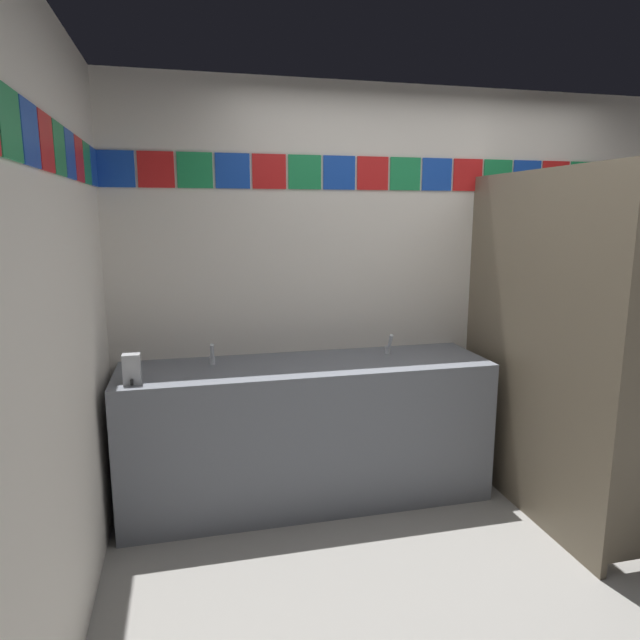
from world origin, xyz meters
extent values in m
plane|color=gray|center=(0.00, 0.00, 0.00)|extent=(8.71, 8.71, 0.00)
cube|color=silver|center=(0.00, 1.46, 1.28)|extent=(3.96, 0.08, 2.55)
cube|color=#1947B7|center=(-1.87, 1.41, 2.00)|extent=(0.21, 0.01, 0.21)
cube|color=red|center=(-1.65, 1.41, 2.00)|extent=(0.21, 0.01, 0.21)
cube|color=#1E8C4C|center=(-1.43, 1.41, 2.00)|extent=(0.21, 0.01, 0.21)
cube|color=#1947B7|center=(-1.21, 1.41, 2.00)|extent=(0.21, 0.01, 0.21)
cube|color=red|center=(-0.99, 1.41, 2.00)|extent=(0.21, 0.01, 0.21)
cube|color=#1E8C4C|center=(-0.77, 1.41, 2.00)|extent=(0.21, 0.01, 0.21)
cube|color=#1947B7|center=(-0.55, 1.41, 2.00)|extent=(0.21, 0.01, 0.21)
cube|color=red|center=(-0.33, 1.41, 2.00)|extent=(0.21, 0.01, 0.21)
cube|color=#1E8C4C|center=(-0.11, 1.41, 2.00)|extent=(0.21, 0.01, 0.21)
cube|color=#1947B7|center=(0.11, 1.41, 2.00)|extent=(0.21, 0.01, 0.21)
cube|color=red|center=(0.33, 1.41, 2.00)|extent=(0.21, 0.01, 0.21)
cube|color=#1E8C4C|center=(0.55, 1.41, 2.00)|extent=(0.21, 0.01, 0.21)
cube|color=#1947B7|center=(0.77, 1.41, 2.00)|extent=(0.21, 0.01, 0.21)
cube|color=red|center=(0.99, 1.41, 2.00)|extent=(0.21, 0.01, 0.21)
cube|color=#1E8C4C|center=(1.21, 1.41, 2.00)|extent=(0.21, 0.01, 0.21)
cube|color=#1947B7|center=(1.43, 1.41, 2.00)|extent=(0.21, 0.01, 0.21)
cube|color=red|center=(1.65, 1.41, 2.00)|extent=(0.21, 0.01, 0.21)
cube|color=silver|center=(-2.02, 0.00, 1.28)|extent=(0.08, 2.84, 2.55)
cube|color=#1E8C4C|center=(-1.97, -0.22, 2.00)|extent=(0.01, 0.21, 0.21)
cube|color=#1947B7|center=(-1.97, 0.00, 2.00)|extent=(0.01, 0.21, 0.21)
cube|color=red|center=(-1.97, 0.22, 2.00)|extent=(0.01, 0.21, 0.21)
cube|color=#1E8C4C|center=(-1.97, 0.44, 2.00)|extent=(0.01, 0.21, 0.21)
cube|color=#1947B7|center=(-1.97, 0.65, 2.00)|extent=(0.01, 0.21, 0.21)
cube|color=red|center=(-1.97, 0.87, 2.00)|extent=(0.01, 0.21, 0.21)
cube|color=#1E8C4C|center=(-1.97, 1.09, 2.00)|extent=(0.01, 0.21, 0.21)
cube|color=#1947B7|center=(-1.97, 1.31, 2.00)|extent=(0.01, 0.21, 0.21)
cube|color=slate|center=(-0.83, 1.12, 0.43)|extent=(2.21, 0.60, 0.87)
cube|color=slate|center=(-0.83, 1.40, 0.83)|extent=(2.21, 0.03, 0.08)
cylinder|color=white|center=(-1.38, 1.09, 0.81)|extent=(0.34, 0.34, 0.10)
cylinder|color=white|center=(-0.27, 1.09, 0.81)|extent=(0.34, 0.34, 0.10)
cylinder|color=silver|center=(-1.38, 1.23, 0.89)|extent=(0.04, 0.04, 0.05)
cylinder|color=silver|center=(-1.38, 1.18, 0.96)|extent=(0.02, 0.06, 0.09)
cylinder|color=silver|center=(-0.27, 1.23, 0.89)|extent=(0.04, 0.04, 0.05)
cylinder|color=silver|center=(-0.27, 1.18, 0.96)|extent=(0.02, 0.06, 0.09)
cube|color=#B7BABF|center=(-1.80, 0.93, 0.95)|extent=(0.09, 0.07, 0.16)
cylinder|color=black|center=(-1.80, 0.89, 0.89)|extent=(0.02, 0.02, 0.03)
cube|color=#726651|center=(0.40, 0.71, 1.00)|extent=(0.04, 1.42, 1.99)
cylinder|color=silver|center=(0.42, 0.01, 1.10)|extent=(0.02, 0.02, 0.10)
cylinder|color=white|center=(1.04, 0.97, 0.20)|extent=(0.38, 0.38, 0.40)
torus|color=white|center=(1.04, 0.97, 0.42)|extent=(0.39, 0.39, 0.05)
cube|color=white|center=(1.04, 1.18, 0.57)|extent=(0.34, 0.17, 0.34)
camera|label=1|loc=(-1.50, -2.04, 1.75)|focal=31.26mm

